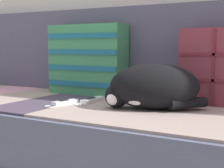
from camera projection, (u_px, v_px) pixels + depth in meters
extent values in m
cube|color=gray|center=(82.00, 165.00, 1.70)|extent=(2.13, 0.85, 0.20)
cube|color=#4C5166|center=(82.00, 124.00, 1.67)|extent=(2.09, 0.83, 0.22)
cube|color=gray|center=(21.00, 96.00, 1.83)|extent=(0.25, 0.74, 0.01)
cube|color=#423847|center=(59.00, 100.00, 1.71)|extent=(0.25, 0.74, 0.01)
cube|color=gray|center=(102.00, 104.00, 1.59)|extent=(0.25, 0.74, 0.01)
cube|color=gray|center=(152.00, 109.00, 1.46)|extent=(0.25, 0.74, 0.01)
cube|color=gray|center=(211.00, 115.00, 1.34)|extent=(0.25, 0.74, 0.01)
cube|color=#514C60|center=(116.00, 51.00, 1.94)|extent=(2.09, 0.14, 0.47)
cube|color=maroon|center=(213.00, 68.00, 1.47)|extent=(0.01, 0.01, 0.33)
cube|color=#3D8956|center=(88.00, 60.00, 1.87)|extent=(0.44, 0.13, 0.38)
cube|color=#1E667F|center=(81.00, 84.00, 1.83)|extent=(0.43, 0.01, 0.03)
cube|color=#1E667F|center=(80.00, 68.00, 1.82)|extent=(0.43, 0.01, 0.03)
cube|color=#1E667F|center=(80.00, 52.00, 1.81)|extent=(0.43, 0.01, 0.03)
cube|color=#1E667F|center=(80.00, 36.00, 1.80)|extent=(0.43, 0.01, 0.03)
ellipsoid|color=black|center=(154.00, 86.00, 1.42)|extent=(0.42, 0.33, 0.19)
sphere|color=black|center=(117.00, 96.00, 1.45)|extent=(0.10, 0.10, 0.10)
sphere|color=white|center=(113.00, 99.00, 1.43)|extent=(0.06, 0.06, 0.06)
ellipsoid|color=white|center=(135.00, 95.00, 1.39)|extent=(0.11, 0.05, 0.09)
cylinder|color=black|center=(188.00, 103.00, 1.39)|extent=(0.14, 0.16, 0.04)
cone|color=black|center=(116.00, 83.00, 1.42)|extent=(0.04, 0.04, 0.04)
cone|color=black|center=(117.00, 82.00, 1.47)|extent=(0.04, 0.04, 0.04)
cube|color=white|center=(66.00, 102.00, 1.55)|extent=(0.06, 0.14, 0.02)
cube|color=black|center=(64.00, 100.00, 1.54)|extent=(0.03, 0.05, 0.00)
cube|color=black|center=(76.00, 101.00, 1.60)|extent=(0.03, 0.01, 0.02)
torus|color=silver|center=(50.00, 106.00, 1.49)|extent=(0.06, 0.06, 0.01)
cube|color=white|center=(92.00, 100.00, 1.62)|extent=(0.04, 0.16, 0.02)
cube|color=black|center=(91.00, 98.00, 1.61)|extent=(0.02, 0.06, 0.00)
cube|color=black|center=(100.00, 98.00, 1.68)|extent=(0.03, 0.01, 0.02)
torus|color=silver|center=(80.00, 105.00, 1.53)|extent=(0.05, 0.05, 0.01)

